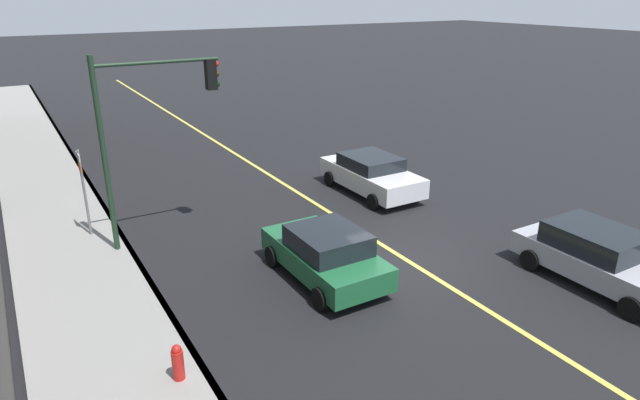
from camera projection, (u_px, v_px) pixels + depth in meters
name	position (u px, v px, depth m)	size (l,w,h in m)	color
ground	(402.00, 258.00, 16.35)	(200.00, 200.00, 0.00)	black
sidewalk_slab	(105.00, 342.00, 12.30)	(80.00, 3.28, 0.15)	gray
curb_edge	(174.00, 322.00, 13.04)	(80.00, 0.16, 0.15)	slate
lane_stripe_center	(402.00, 257.00, 16.35)	(80.00, 0.16, 0.01)	#D8CC4C
car_white	(371.00, 174.00, 21.33)	(4.55, 2.12, 1.49)	silver
car_silver	(599.00, 256.00, 14.72)	(4.48, 2.08, 1.52)	#A8AAB2
car_green	(325.00, 253.00, 14.92)	(4.09, 2.06, 1.48)	#1E6038
traffic_light_mast	(149.00, 118.00, 15.86)	(0.28, 3.66, 5.84)	#1E3823
street_sign_post	(84.00, 188.00, 17.01)	(0.60, 0.08, 2.93)	slate
fire_hydrant	(178.00, 365.00, 10.94)	(0.24, 0.24, 0.94)	red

